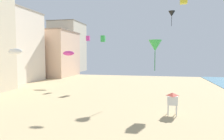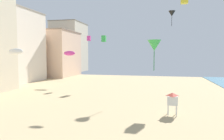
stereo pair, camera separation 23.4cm
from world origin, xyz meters
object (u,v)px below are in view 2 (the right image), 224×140
(kite_white_parafoil, at_px, (16,51))
(kite_magenta_parafoil, at_px, (69,53))
(kite_magenta_box, at_px, (89,38))
(kite_green_box, at_px, (104,39))
(kite_black_delta, at_px, (172,14))
(lifeguard_stand, at_px, (172,99))
(kite_green_delta, at_px, (154,46))

(kite_white_parafoil, bearing_deg, kite_magenta_parafoil, 76.48)
(kite_white_parafoil, height_order, kite_magenta_parafoil, kite_white_parafoil)
(kite_magenta_parafoil, xyz_separation_m, kite_magenta_box, (4.41, 0.52, 3.26))
(kite_magenta_box, bearing_deg, kite_white_parafoil, -118.65)
(kite_green_box, height_order, kite_magenta_parafoil, kite_green_box)
(kite_black_delta, distance_m, kite_magenta_box, 24.01)
(lifeguard_stand, xyz_separation_m, kite_green_delta, (-1.94, -6.40, 5.71))
(kite_white_parafoil, xyz_separation_m, kite_magenta_box, (7.65, 14.01, 3.06))
(kite_white_parafoil, height_order, kite_black_delta, kite_black_delta)
(kite_green_box, bearing_deg, kite_magenta_box, 151.29)
(lifeguard_stand, xyz_separation_m, kite_green_box, (-12.67, 17.51, 8.25))
(kite_white_parafoil, bearing_deg, kite_black_delta, -7.90)
(kite_magenta_parafoil, bearing_deg, kite_magenta_box, 6.78)
(lifeguard_stand, relative_size, kite_green_delta, 1.01)
(kite_green_delta, xyz_separation_m, kite_magenta_box, (-14.71, 26.10, 2.86))
(kite_green_delta, bearing_deg, kite_magenta_box, 119.41)
(kite_green_delta, bearing_deg, kite_green_box, 114.16)
(lifeguard_stand, height_order, kite_white_parafoil, kite_white_parafoil)
(kite_white_parafoil, distance_m, kite_green_delta, 25.42)
(kite_black_delta, height_order, kite_magenta_box, kite_black_delta)
(kite_magenta_box, bearing_deg, kite_green_box, -28.71)
(kite_magenta_parafoil, bearing_deg, kite_green_box, -11.16)
(kite_green_box, distance_m, kite_magenta_box, 4.55)
(lifeguard_stand, bearing_deg, kite_magenta_box, 152.09)
(lifeguard_stand, height_order, kite_magenta_box, kite_magenta_box)
(kite_green_delta, distance_m, kite_magenta_box, 30.09)
(kite_green_delta, xyz_separation_m, kite_green_box, (-10.73, 23.92, 2.55))
(kite_white_parafoil, xyz_separation_m, kite_green_box, (11.64, 11.83, 2.75))
(kite_magenta_parafoil, relative_size, kite_magenta_box, 2.46)
(kite_white_parafoil, relative_size, kite_magenta_box, 2.34)
(kite_black_delta, height_order, kite_green_box, kite_black_delta)
(kite_black_delta, bearing_deg, kite_white_parafoil, 172.10)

